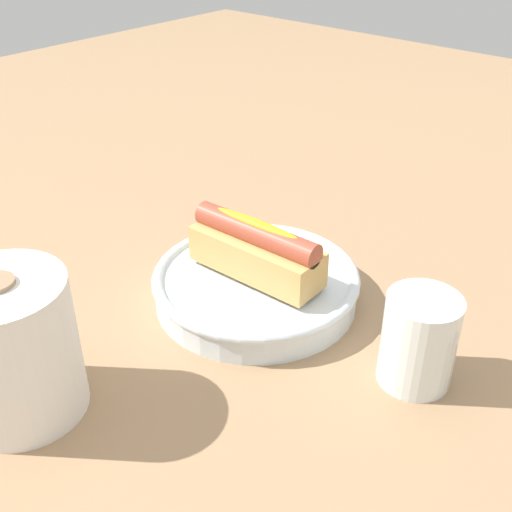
{
  "coord_description": "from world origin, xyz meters",
  "views": [
    {
      "loc": [
        -0.34,
        0.42,
        0.41
      ],
      "look_at": [
        0.03,
        -0.01,
        0.06
      ],
      "focal_mm": 44.25,
      "sensor_mm": 36.0,
      "label": 1
    }
  ],
  "objects_px": {
    "hotdog_front": "(256,250)",
    "paper_towel_roll": "(12,349)",
    "serving_bowl": "(256,285)",
    "water_glass": "(418,345)"
  },
  "relations": [
    {
      "from": "hotdog_front",
      "to": "paper_towel_roll",
      "type": "xyz_separation_m",
      "value": [
        0.05,
        0.26,
        0.0
      ]
    },
    {
      "from": "serving_bowl",
      "to": "water_glass",
      "type": "xyz_separation_m",
      "value": [
        -0.19,
        -0.0,
        0.02
      ]
    },
    {
      "from": "water_glass",
      "to": "paper_towel_roll",
      "type": "bearing_deg",
      "value": 46.77
    },
    {
      "from": "serving_bowl",
      "to": "paper_towel_roll",
      "type": "bearing_deg",
      "value": 79.33
    },
    {
      "from": "hotdog_front",
      "to": "paper_towel_roll",
      "type": "height_order",
      "value": "paper_towel_roll"
    },
    {
      "from": "paper_towel_roll",
      "to": "serving_bowl",
      "type": "bearing_deg",
      "value": -100.67
    },
    {
      "from": "serving_bowl",
      "to": "water_glass",
      "type": "relative_size",
      "value": 2.5
    },
    {
      "from": "serving_bowl",
      "to": "hotdog_front",
      "type": "relative_size",
      "value": 1.49
    },
    {
      "from": "water_glass",
      "to": "paper_towel_roll",
      "type": "xyz_separation_m",
      "value": [
        0.24,
        0.26,
        0.03
      ]
    },
    {
      "from": "serving_bowl",
      "to": "paper_towel_roll",
      "type": "xyz_separation_m",
      "value": [
        0.05,
        0.26,
        0.05
      ]
    }
  ]
}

